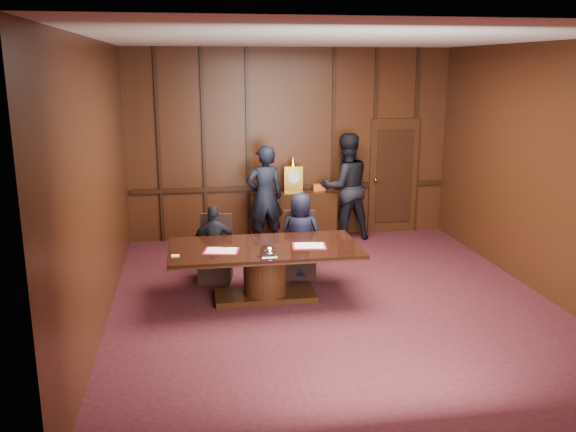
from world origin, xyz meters
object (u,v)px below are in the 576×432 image
at_px(witness_left, 265,197).
at_px(witness_right, 345,187).
at_px(conference_table, 265,264).
at_px(sideboard, 293,213).
at_px(signatory_right, 300,235).
at_px(signatory_left, 215,244).

bearing_deg(witness_left, witness_right, -177.28).
relative_size(conference_table, witness_left, 1.43).
xyz_separation_m(sideboard, signatory_right, (-0.25, -2.13, 0.18)).
relative_size(conference_table, signatory_right, 1.98).
relative_size(conference_table, witness_right, 1.32).
bearing_deg(signatory_left, sideboard, -121.15).
xyz_separation_m(witness_left, witness_right, (1.54, 0.29, 0.08)).
bearing_deg(witness_right, signatory_right, 48.64).
distance_m(sideboard, signatory_right, 2.16).
distance_m(signatory_left, witness_right, 3.22).
distance_m(signatory_left, witness_left, 1.97).
relative_size(sideboard, witness_right, 0.81).
relative_size(sideboard, witness_left, 0.87).
distance_m(witness_left, witness_right, 1.57).
bearing_deg(sideboard, witness_right, -9.48).
xyz_separation_m(sideboard, witness_right, (0.96, -0.16, 0.51)).
height_order(sideboard, conference_table, sideboard).
height_order(conference_table, witness_left, witness_left).
bearing_deg(witness_left, signatory_left, 52.20).
bearing_deg(signatory_left, witness_left, -115.05).
height_order(sideboard, signatory_left, sideboard).
bearing_deg(sideboard, signatory_right, -96.71).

